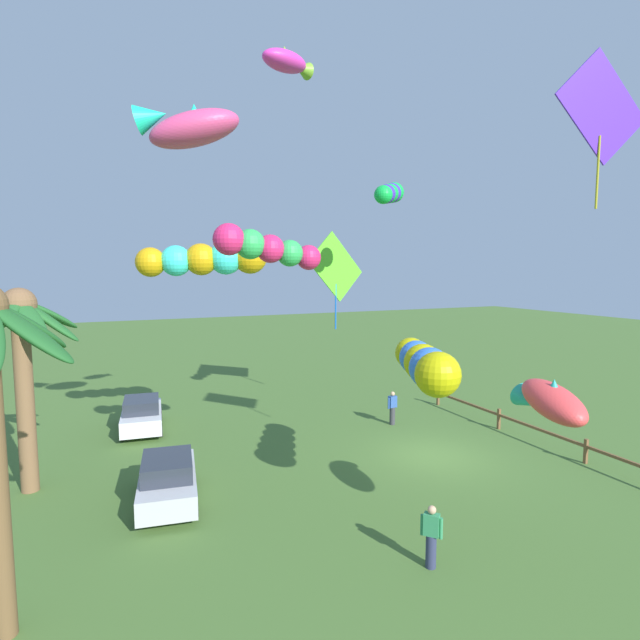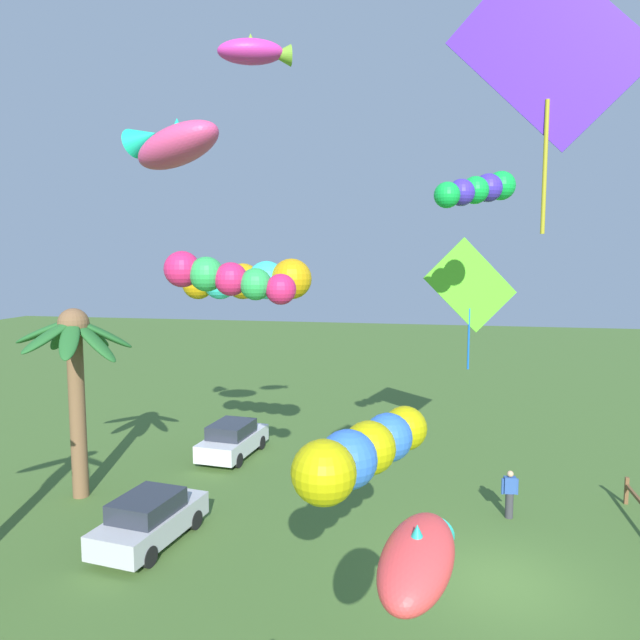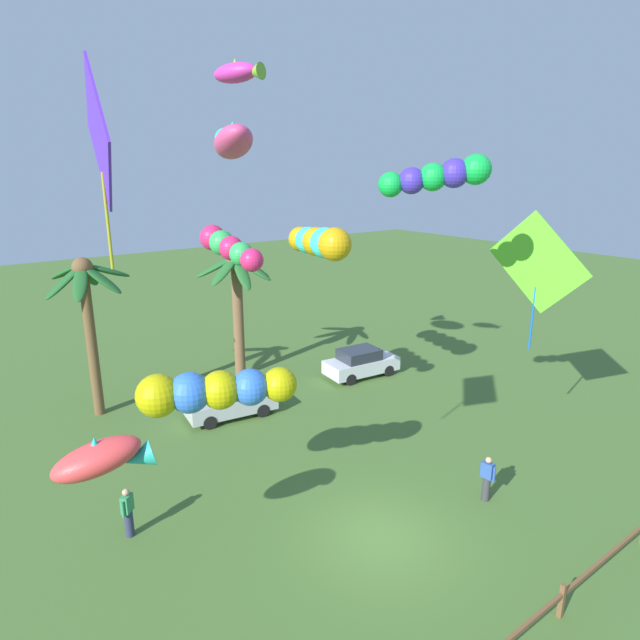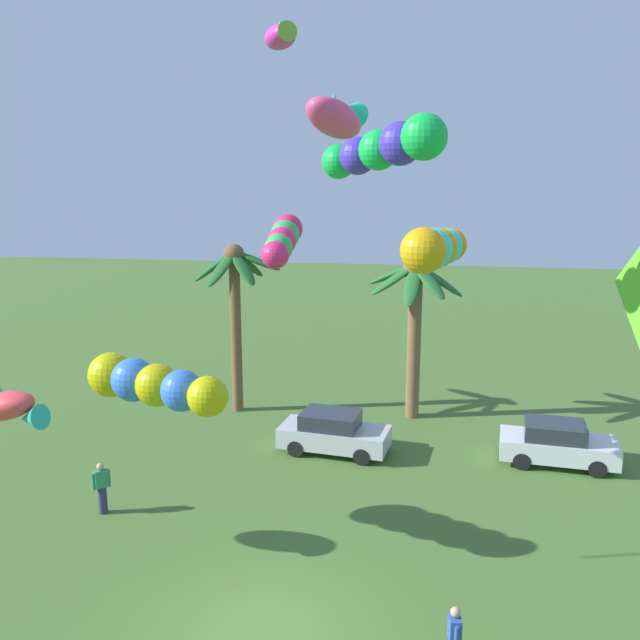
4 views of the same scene
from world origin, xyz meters
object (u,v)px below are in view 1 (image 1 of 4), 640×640
spectator_0 (431,536)px  kite_fish_6 (287,62)px  palm_tree_0 (22,343)px  parked_car_1 (168,480)px  kite_fish_8 (549,401)px  parked_car_0 (142,414)px  kite_tube_0 (390,193)px  kite_tube_1 (424,364)px  kite_tube_4 (265,248)px  kite_diamond_2 (601,110)px  kite_fish_5 (188,127)px  spectator_1 (392,408)px  kite_diamond_7 (336,268)px  kite_tube_3 (207,259)px

spectator_0 → kite_fish_6: bearing=18.4°
palm_tree_0 → parked_car_1: palm_tree_0 is taller
kite_fish_8 → parked_car_0: bearing=28.5°
kite_tube_0 → kite_tube_1: 8.82m
kite_tube_1 → kite_tube_4: (2.73, 3.93, 3.40)m
kite_fish_8 → kite_tube_4: bearing=40.1°
kite_diamond_2 → spectator_0: bearing=78.7°
parked_car_1 → kite_fish_5: 10.94m
parked_car_0 → kite_fish_6: (-8.80, -3.89, 12.79)m
palm_tree_0 → kite_tube_4: (-3.91, -6.99, 3.02)m
spectator_1 → kite_diamond_7: (3.66, 1.22, 6.57)m
kite_tube_0 → kite_tube_3: 7.86m
kite_tube_0 → kite_diamond_2: (-9.22, -0.23, 0.76)m
parked_car_1 → kite_fish_8: bearing=-132.1°
kite_fish_6 → kite_diamond_7: (8.51, -5.79, -6.16)m
kite_tube_4 → kite_fish_5: (1.36, 1.95, 3.66)m
kite_tube_0 → kite_fish_8: kite_tube_0 is taller
kite_diamond_2 → palm_tree_0: bearing=54.5°
kite_tube_1 → kite_fish_6: kite_fish_6 is taller
palm_tree_0 → kite_tube_3: kite_tube_3 is taller
kite_tube_3 → kite_fish_5: (-3.20, 1.13, 3.92)m
spectator_1 → kite_fish_8: kite_fish_8 is taller
parked_car_1 → kite_tube_3: 8.02m
kite_fish_6 → kite_tube_1: bearing=-133.2°
kite_tube_0 → spectator_1: bearing=-39.3°
kite_tube_3 → kite_fish_6: size_ratio=2.45×
parked_car_0 → kite_fish_6: kite_fish_6 is taller
kite_tube_0 → kite_diamond_2: bearing=-178.6°
kite_tube_4 → kite_fish_8: (-6.10, -5.13, -3.80)m
kite_fish_5 → kite_tube_0: bearing=-76.6°
palm_tree_0 → kite_diamond_2: kite_diamond_2 is taller
kite_fish_8 → kite_tube_1: bearing=19.6°
parked_car_0 → kite_tube_3: 8.56m
parked_car_0 → kite_fish_5: (-7.63, -1.11, 10.89)m
spectator_0 → kite_tube_1: bearing=-30.7°
palm_tree_0 → kite_fish_5: (-2.56, -5.04, 6.67)m
kite_tube_3 → kite_diamond_7: (4.14, -7.43, -0.34)m
spectator_0 → kite_fish_8: (-1.07, -2.57, 3.38)m
palm_tree_0 → kite_tube_0: (-0.56, -13.45, 5.47)m
spectator_0 → kite_diamond_7: size_ratio=0.32×
kite_diamond_7 → kite_fish_5: bearing=130.6°
kite_fish_8 → kite_tube_0: bearing=-8.0°
kite_tube_1 → kite_fish_6: bearing=46.8°
kite_diamond_2 → kite_tube_0: bearing=1.4°
kite_tube_1 → kite_fish_8: bearing=-160.4°
spectator_1 → kite_tube_0: kite_tube_0 is taller
parked_car_0 → kite_tube_4: bearing=-161.1°
spectator_1 → kite_tube_0: bearing=140.7°
kite_tube_4 → kite_fish_5: bearing=55.2°
parked_car_1 → kite_tube_3: bearing=-31.8°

